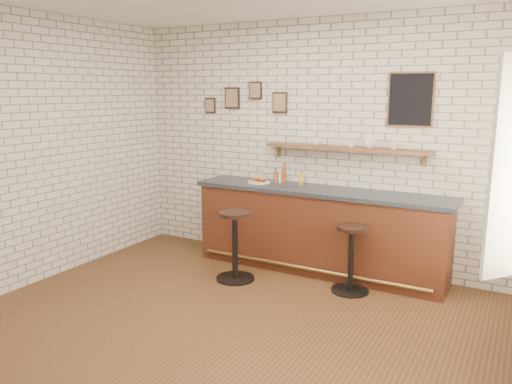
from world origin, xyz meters
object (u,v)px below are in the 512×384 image
Objects in this scene: condiment_bottle_yellow at (301,179)px; shelf_cup_d at (394,146)px; bitters_bottle_brown at (275,176)px; bitters_bottle_amber at (284,175)px; bar_stool_left at (235,244)px; shelf_cup_c at (370,144)px; sandwich_plate at (259,182)px; shelf_cup_b at (351,143)px; bar_stool_right at (351,257)px; ciabatta_sandwich at (260,179)px; bar_counter at (319,230)px; shelf_cup_a at (316,142)px; bitters_bottle_white at (280,176)px.

shelf_cup_d reaches higher than condiment_bottle_yellow.
bitters_bottle_brown is 0.12m from bitters_bottle_amber.
shelf_cup_c is (1.24, 0.94, 1.12)m from bar_stool_left.
bitters_bottle_brown reaches higher than sandwich_plate.
bar_stool_left is 1.78m from shelf_cup_b.
sandwich_plate is 1.57m from bar_stool_right.
ciabatta_sandwich is 1.58m from bar_stool_right.
bitters_bottle_amber is at bearing 165.95° from bar_counter.
ciabatta_sandwich is at bearing 167.76° from shelf_cup_a.
bitters_bottle_amber is 1.46× the size of condiment_bottle_yellow.
shelf_cup_a is (0.67, 0.20, 0.53)m from sandwich_plate.
bar_counter is 0.84m from bitters_bottle_white.
sandwich_plate is at bearing -141.23° from bitters_bottle_brown.
bitters_bottle_white is 0.28× the size of bar_stool_right.
bar_stool_right is at bearing -34.19° from condiment_bottle_yellow.
bitters_bottle_amber reaches higher than bar_stool_left.
bitters_bottle_brown is 1.52m from shelf_cup_d.
ciabatta_sandwich is 0.98m from bar_stool_left.
ciabatta_sandwich reaches higher than bar_stool_right.
sandwich_plate is 1.45m from shelf_cup_c.
shelf_cup_a is 0.91× the size of shelf_cup_c.
shelf_cup_b reaches higher than sandwich_plate.
bar_stool_right is 7.99× the size of shelf_cup_b.
shelf_cup_d is (1.44, 0.07, 0.46)m from bitters_bottle_brown.
bitters_bottle_white is at bearing 80.77° from bar_stool_left.
ciabatta_sandwich is at bearing -139.67° from bitters_bottle_brown.
bar_counter is 1.10m from shelf_cup_b.
condiment_bottle_yellow is 1.52× the size of shelf_cup_a.
bar_counter is at bearing -151.66° from shelf_cup_d.
condiment_bottle_yellow is at bearing 63.86° from bar_stool_left.
shelf_cup_a is at bearing 137.50° from bar_stool_right.
shelf_cup_c is (0.81, 0.07, 0.47)m from condiment_bottle_yellow.
condiment_bottle_yellow is 1.38× the size of shelf_cup_c.
ciabatta_sandwich is 1.83× the size of shelf_cup_a.
ciabatta_sandwich is 1.12× the size of bitters_bottle_brown.
bar_counter is 4.21× the size of bar_stool_right.
bitters_bottle_brown is at bearing 115.06° from shelf_cup_c.
condiment_bottle_yellow is 1.84× the size of shelf_cup_b.
bar_stool_left is at bearing -102.02° from bitters_bottle_amber.
bitters_bottle_brown is 1.06m from shelf_cup_b.
bitters_bottle_white is (0.23, 0.13, 0.04)m from ciabatta_sandwich.
bitters_bottle_amber reaches higher than ciabatta_sandwich.
sandwich_plate is at bearing 180.00° from ciabatta_sandwich.
bitters_bottle_brown is 0.74× the size of bitters_bottle_amber.
sandwich_plate is 1.25m from shelf_cup_b.
bar_stool_left is at bearing -134.06° from shelf_cup_d.
bitters_bottle_amber is at bearing 0.00° from bitters_bottle_brown.
shelf_cup_a reaches higher than shelf_cup_d.
sandwich_plate is 2.50× the size of shelf_cup_a.
bar_stool_left is 8.71× the size of shelf_cup_b.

